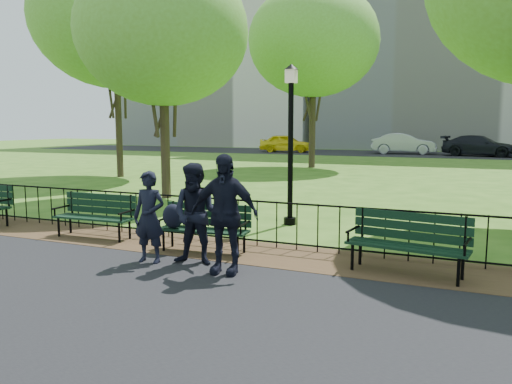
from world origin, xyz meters
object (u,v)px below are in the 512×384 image
at_px(person_left, 149,217).
at_px(person_right, 224,214).
at_px(park_bench_right_a, 408,237).
at_px(tree_mid_w, 115,17).
at_px(park_bench_left_a, 96,211).
at_px(sedan_dark, 480,146).
at_px(park_bench_main, 190,219).
at_px(sedan_silver, 403,144).
at_px(person_mid, 196,214).
at_px(taxi, 286,143).
at_px(lamppost, 291,139).
at_px(tree_far_c, 313,41).
at_px(tree_near_w, 162,32).

xyz_separation_m(person_left, person_right, (1.44, -0.06, 0.16)).
xyz_separation_m(park_bench_right_a, tree_mid_w, (-13.67, 10.27, 6.36)).
bearing_deg(park_bench_left_a, sedan_dark, 74.42).
height_order(park_bench_main, park_bench_right_a, park_bench_right_a).
relative_size(sedan_silver, sedan_dark, 0.95).
bearing_deg(person_left, sedan_silver, 85.02).
xyz_separation_m(tree_mid_w, person_right, (11.02, -11.37, -6.00)).
bearing_deg(person_mid, taxi, 98.56).
xyz_separation_m(lamppost, person_mid, (-0.30, -3.83, -1.15)).
relative_size(tree_far_c, taxi, 2.18).
bearing_deg(park_bench_right_a, sedan_dark, 95.46).
relative_size(park_bench_right_a, taxi, 0.42).
distance_m(tree_near_w, person_left, 8.87).
bearing_deg(tree_near_w, tree_far_c, 85.90).
distance_m(park_bench_right_a, tree_far_c, 20.74).
height_order(lamppost, tree_mid_w, tree_mid_w).
bearing_deg(person_left, park_bench_right_a, 9.19).
xyz_separation_m(lamppost, person_left, (-1.08, -4.03, -1.22)).
height_order(lamppost, sedan_dark, lamppost).
xyz_separation_m(park_bench_right_a, tree_near_w, (-8.11, 5.55, 4.56)).
bearing_deg(person_left, lamppost, 69.82).
bearing_deg(tree_far_c, sedan_dark, 59.08).
distance_m(park_bench_left_a, person_left, 2.44).
distance_m(park_bench_main, tree_near_w, 8.43).
bearing_deg(park_bench_main, lamppost, 70.08).
distance_m(lamppost, sedan_silver, 30.62).
relative_size(tree_near_w, tree_mid_w, 0.74).
relative_size(park_bench_right_a, sedan_dark, 0.36).
height_order(tree_far_c, sedan_dark, tree_far_c).
bearing_deg(park_bench_left_a, tree_mid_w, 123.81).
xyz_separation_m(park_bench_main, person_mid, (0.55, -0.71, 0.26)).
height_order(park_bench_left_a, person_mid, person_mid).
height_order(park_bench_right_a, person_mid, person_mid).
bearing_deg(park_bench_main, sedan_dark, 76.22).
height_order(person_mid, person_right, person_right).
xyz_separation_m(park_bench_main, person_left, (-0.24, -0.92, 0.19)).
bearing_deg(person_left, sedan_dark, 75.65).
distance_m(person_right, sedan_dark, 34.14).
distance_m(park_bench_right_a, tree_mid_w, 18.24).
distance_m(person_left, taxi, 34.84).
bearing_deg(person_mid, person_right, -30.95).
bearing_deg(tree_mid_w, person_mid, -46.96).
bearing_deg(person_mid, park_bench_right_a, 5.38).
bearing_deg(taxi, tree_near_w, -175.75).
bearing_deg(sedan_dark, park_bench_right_a, -172.44).
bearing_deg(lamppost, sedan_silver, 92.20).
height_order(tree_far_c, sedan_silver, tree_far_c).
relative_size(person_left, person_mid, 0.92).
relative_size(tree_near_w, person_left, 4.80).
height_order(tree_near_w, person_left, tree_near_w).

